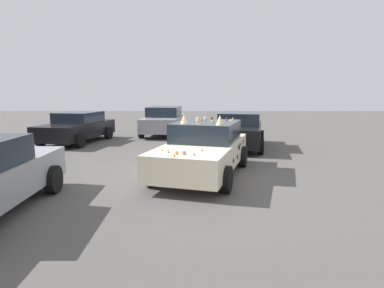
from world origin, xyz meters
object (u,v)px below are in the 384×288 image
at_px(art_car_decorated, 204,149).
at_px(parked_sedan_behind_right, 164,120).
at_px(parked_sedan_near_left, 239,130).
at_px(parked_sedan_row_back_center, 77,127).

xyz_separation_m(art_car_decorated, parked_sedan_behind_right, (8.68, 1.92, 0.03)).
xyz_separation_m(parked_sedan_near_left, parked_sedan_row_back_center, (1.40, 7.33, -0.04)).
xyz_separation_m(art_car_decorated, parked_sedan_row_back_center, (5.90, 5.70, -0.04)).
height_order(art_car_decorated, parked_sedan_row_back_center, art_car_decorated).
bearing_deg(art_car_decorated, parked_sedan_behind_right, -151.30).
relative_size(art_car_decorated, parked_sedan_near_left, 1.09).
bearing_deg(parked_sedan_row_back_center, parked_sedan_behind_right, 137.82).
distance_m(parked_sedan_behind_right, parked_sedan_near_left, 5.49).
distance_m(parked_sedan_near_left, parked_sedan_row_back_center, 7.46).
relative_size(art_car_decorated, parked_sedan_row_back_center, 1.06).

